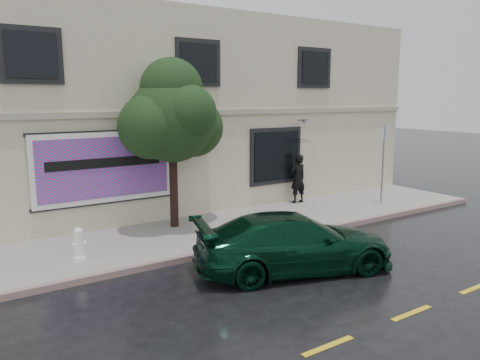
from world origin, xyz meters
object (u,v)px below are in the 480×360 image
pedestrian (298,179)px  fire_hydrant (79,244)px  car (294,243)px  street_tree (172,120)px

pedestrian → fire_hydrant: pedestrian is taller
car → fire_hydrant: bearing=70.0°
fire_hydrant → pedestrian: bearing=-7.1°
street_tree → fire_hydrant: (-3.28, -1.49, -2.89)m
car → fire_hydrant: size_ratio=5.79×
fire_hydrant → street_tree: bearing=4.7°
car → fire_hydrant: (-4.20, 3.17, -0.14)m
car → street_tree: street_tree is taller
pedestrian → street_tree: (-5.35, -0.44, 2.37)m
pedestrian → street_tree: 5.87m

